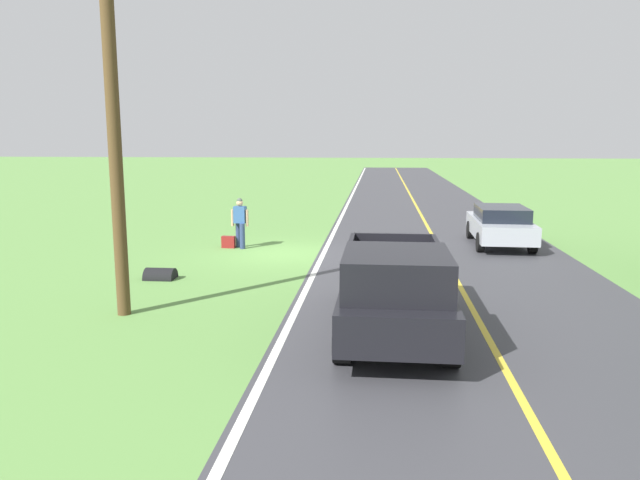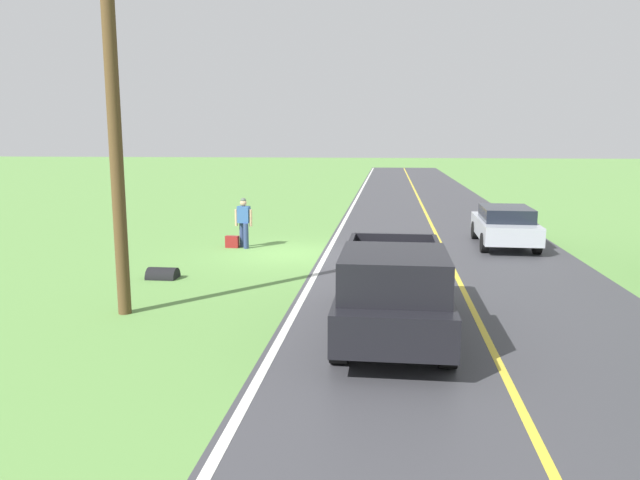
{
  "view_description": "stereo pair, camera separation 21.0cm",
  "coord_description": "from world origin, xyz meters",
  "px_view_note": "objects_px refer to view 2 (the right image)",
  "views": [
    {
      "loc": [
        -3.04,
        19.15,
        3.76
      ],
      "look_at": [
        -1.77,
        6.26,
        1.56
      ],
      "focal_mm": 33.53,
      "sensor_mm": 36.0,
      "label": 1
    },
    {
      "loc": [
        -3.25,
        19.13,
        3.76
      ],
      "look_at": [
        -1.77,
        6.26,
        1.56
      ],
      "focal_mm": 33.53,
      "sensor_mm": 36.0,
      "label": 2
    }
  ],
  "objects_px": {
    "suitcase_carried": "(232,242)",
    "hitchhiker_walking": "(244,220)",
    "utility_pole_roadside": "(115,140)",
    "sedan_near_oncoming": "(505,225)",
    "pickup_truck_passing": "(393,288)"
  },
  "relations": [
    {
      "from": "suitcase_carried",
      "to": "sedan_near_oncoming",
      "type": "bearing_deg",
      "value": 102.93
    },
    {
      "from": "hitchhiker_walking",
      "to": "utility_pole_roadside",
      "type": "xyz_separation_m",
      "value": [
        0.7,
        8.08,
        2.75
      ]
    },
    {
      "from": "utility_pole_roadside",
      "to": "sedan_near_oncoming",
      "type": "bearing_deg",
      "value": -135.98
    },
    {
      "from": "hitchhiker_walking",
      "to": "pickup_truck_passing",
      "type": "relative_size",
      "value": 0.32
    },
    {
      "from": "pickup_truck_passing",
      "to": "sedan_near_oncoming",
      "type": "bearing_deg",
      "value": -110.96
    },
    {
      "from": "hitchhiker_walking",
      "to": "suitcase_carried",
      "type": "height_order",
      "value": "hitchhiker_walking"
    },
    {
      "from": "pickup_truck_passing",
      "to": "sedan_near_oncoming",
      "type": "xyz_separation_m",
      "value": [
        -3.98,
        -10.38,
        -0.21
      ]
    },
    {
      "from": "suitcase_carried",
      "to": "pickup_truck_passing",
      "type": "relative_size",
      "value": 0.09
    },
    {
      "from": "suitcase_carried",
      "to": "sedan_near_oncoming",
      "type": "xyz_separation_m",
      "value": [
        -9.49,
        -1.41,
        0.55
      ]
    },
    {
      "from": "suitcase_carried",
      "to": "sedan_near_oncoming",
      "type": "height_order",
      "value": "sedan_near_oncoming"
    },
    {
      "from": "hitchhiker_walking",
      "to": "sedan_near_oncoming",
      "type": "height_order",
      "value": "hitchhiker_walking"
    },
    {
      "from": "suitcase_carried",
      "to": "hitchhiker_walking",
      "type": "bearing_deg",
      "value": 100.86
    },
    {
      "from": "hitchhiker_walking",
      "to": "sedan_near_oncoming",
      "type": "distance_m",
      "value": 9.17
    },
    {
      "from": "sedan_near_oncoming",
      "to": "utility_pole_roadside",
      "type": "bearing_deg",
      "value": 44.02
    },
    {
      "from": "suitcase_carried",
      "to": "sedan_near_oncoming",
      "type": "distance_m",
      "value": 9.61
    }
  ]
}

